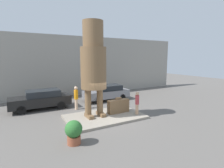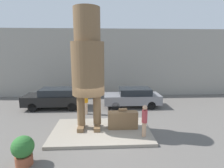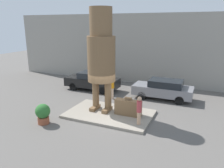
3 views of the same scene
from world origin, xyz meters
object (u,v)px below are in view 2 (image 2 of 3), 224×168
at_px(statue_figure, 88,61).
at_px(giant_suitcase, 123,120).
at_px(worker_hivis, 86,100).
at_px(parked_car_black, 56,98).
at_px(parked_car_grey, 133,97).
at_px(tourist, 144,119).
at_px(planter_pot, 23,150).

bearing_deg(statue_figure, giant_suitcase, -4.94).
bearing_deg(worker_hivis, parked_car_black, 149.23).
bearing_deg(parked_car_grey, tourist, 86.61).
height_order(tourist, parked_car_grey, tourist).
bearing_deg(statue_figure, parked_car_black, 125.27).
bearing_deg(planter_pot, statue_figure, 51.36).
xyz_separation_m(statue_figure, tourist, (2.75, -1.10, -2.76)).
bearing_deg(planter_pot, worker_hivis, 71.21).
relative_size(statue_figure, giant_suitcase, 3.91).
bearing_deg(tourist, statue_figure, 158.25).
bearing_deg(parked_car_black, parked_car_grey, -179.35).
bearing_deg(statue_figure, planter_pot, -128.64).
distance_m(parked_car_grey, planter_pot, 8.72).
xyz_separation_m(statue_figure, worker_hivis, (-0.43, 2.57, -2.77)).
xyz_separation_m(tourist, parked_car_black, (-5.59, 5.10, -0.21)).
distance_m(parked_car_black, worker_hivis, 2.81).
bearing_deg(parked_car_grey, worker_hivis, 23.26).
bearing_deg(statue_figure, parked_car_grey, 53.06).
bearing_deg(worker_hivis, parked_car_grey, 23.26).
height_order(giant_suitcase, planter_pot, giant_suitcase).
xyz_separation_m(statue_figure, parked_car_grey, (3.06, 4.07, -3.00)).
height_order(parked_car_black, worker_hivis, worker_hivis).
distance_m(parked_car_grey, worker_hivis, 3.80).
height_order(parked_car_grey, worker_hivis, worker_hivis).
bearing_deg(worker_hivis, tourist, -49.09).
distance_m(giant_suitcase, tourist, 1.39).
bearing_deg(parked_car_grey, parked_car_black, 0.65).
bearing_deg(giant_suitcase, statue_figure, 175.06).
bearing_deg(tourist, parked_car_black, 137.59).
relative_size(tourist, parked_car_black, 0.35).
bearing_deg(worker_hivis, planter_pot, -108.79).
bearing_deg(tourist, parked_car_grey, 86.61).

